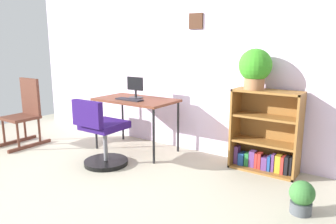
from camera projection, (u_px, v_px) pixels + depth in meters
ground_plane at (37, 204)px, 2.87m from camera, size 6.24×6.24×0.00m
wall_back at (171, 62)px, 4.36m from camera, size 5.20×0.12×2.32m
desk at (136, 103)px, 4.20m from camera, size 1.06×0.61×0.70m
monitor at (135, 88)px, 4.21m from camera, size 0.25×0.19×0.28m
keyboard at (129, 99)px, 4.08m from camera, size 0.38×0.13×0.02m
office_chair at (102, 137)px, 3.70m from camera, size 0.52×0.55×0.81m
rocking_chair at (25, 112)px, 4.50m from camera, size 0.42×0.64×0.94m
bookshelf_low at (266, 136)px, 3.58m from camera, size 0.74×0.30×0.92m
potted_plant_on_shelf at (255, 67)px, 3.46m from camera, size 0.36×0.36×0.44m
potted_plant_floor at (302, 197)px, 2.68m from camera, size 0.21×0.21×0.29m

